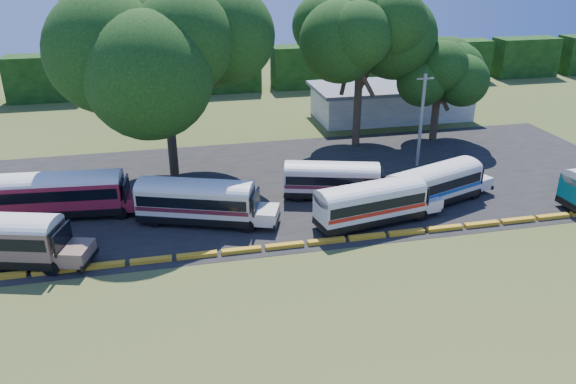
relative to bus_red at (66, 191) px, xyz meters
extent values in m
plane|color=#314B19|center=(16.61, -9.56, -2.04)|extent=(160.00, 160.00, 0.00)
cube|color=black|center=(17.61, 2.44, -2.03)|extent=(64.00, 24.00, 0.02)
cube|color=gold|center=(-2.89, -8.56, -1.89)|extent=(2.70, 0.45, 0.30)
cube|color=gold|center=(0.11, -8.56, -1.89)|extent=(2.70, 0.45, 0.30)
cube|color=gold|center=(3.11, -8.56, -1.89)|extent=(2.70, 0.45, 0.30)
cube|color=gold|center=(6.11, -8.56, -1.89)|extent=(2.70, 0.45, 0.30)
cube|color=gold|center=(9.11, -8.56, -1.89)|extent=(2.70, 0.45, 0.30)
cube|color=gold|center=(12.11, -8.56, -1.89)|extent=(2.70, 0.45, 0.30)
cube|color=gold|center=(15.11, -8.56, -1.89)|extent=(2.70, 0.45, 0.30)
cube|color=gold|center=(18.11, -8.56, -1.89)|extent=(2.70, 0.45, 0.30)
cube|color=gold|center=(21.11, -8.56, -1.89)|extent=(2.70, 0.45, 0.30)
cube|color=gold|center=(24.11, -8.56, -1.89)|extent=(2.70, 0.45, 0.30)
cube|color=gold|center=(27.11, -8.56, -1.89)|extent=(2.70, 0.45, 0.30)
cube|color=gold|center=(30.11, -8.56, -1.89)|extent=(2.70, 0.45, 0.30)
cube|color=gold|center=(33.11, -8.56, -1.89)|extent=(2.70, 0.45, 0.30)
cube|color=gold|center=(36.11, -8.56, -1.89)|extent=(2.70, 0.45, 0.30)
cube|color=silver|center=(34.61, 20.44, -0.24)|extent=(18.00, 8.00, 3.60)
cube|color=slate|center=(34.61, 20.44, 1.76)|extent=(19.00, 9.00, 0.40)
cube|color=black|center=(-7.39, 38.44, 0.96)|extent=(10.00, 4.00, 6.00)
cube|color=black|center=(4.61, 38.44, 0.96)|extent=(10.00, 4.00, 6.00)
cube|color=black|center=(16.61, 38.44, 0.96)|extent=(10.00, 4.00, 6.00)
cube|color=black|center=(28.61, 38.44, 0.96)|extent=(10.00, 4.00, 6.00)
cube|color=black|center=(40.61, 38.44, 0.96)|extent=(10.00, 4.00, 6.00)
cube|color=black|center=(52.61, 38.44, 0.96)|extent=(10.00, 4.00, 6.00)
cube|color=black|center=(64.61, 38.44, 0.96)|extent=(10.00, 4.00, 6.00)
cylinder|color=black|center=(-0.01, -8.83, -1.51)|extent=(1.11, 0.58, 1.07)
cylinder|color=black|center=(0.62, -6.64, -1.51)|extent=(1.11, 0.58, 1.07)
cube|color=#876352|center=(1.43, -8.06, -1.03)|extent=(2.49, 2.78, 1.01)
cube|color=black|center=(0.78, -7.87, 0.01)|extent=(0.84, 2.40, 1.46)
cube|color=black|center=(2.30, -8.31, -1.45)|extent=(0.91, 2.56, 0.32)
cylinder|color=black|center=(3.82, -1.50, -1.50)|extent=(1.10, 0.40, 1.07)
cylinder|color=black|center=(4.03, 0.79, -1.50)|extent=(1.10, 0.40, 1.07)
cylinder|color=black|center=(-3.45, -0.84, -1.50)|extent=(1.10, 0.40, 1.07)
cylinder|color=black|center=(-3.25, 1.45, -1.50)|extent=(1.10, 0.40, 1.07)
cube|color=black|center=(-0.25, 0.02, -1.34)|extent=(9.01, 3.46, 0.59)
cube|color=maroon|center=(-0.25, 0.02, -0.07)|extent=(9.01, 3.46, 1.97)
cube|color=black|center=(-0.25, 0.02, 0.17)|extent=(8.67, 3.50, 0.83)
ellipsoid|color=silver|center=(-0.25, 0.02, 0.91)|extent=(9.01, 3.46, 1.21)
cube|color=maroon|center=(5.10, -0.46, -1.02)|extent=(2.14, 2.53, 1.02)
cube|color=black|center=(4.43, -0.40, 0.03)|extent=(0.38, 2.48, 1.47)
cube|color=black|center=(6.01, -0.54, -1.45)|extent=(0.43, 2.64, 0.32)
cube|color=black|center=(-4.58, 0.41, -1.45)|extent=(0.43, 2.64, 0.32)
cylinder|color=black|center=(12.93, -5.77, -1.52)|extent=(1.07, 0.63, 1.04)
cylinder|color=black|center=(13.69, -3.68, -1.52)|extent=(1.07, 0.63, 1.04)
cylinder|color=black|center=(6.30, -3.36, -1.52)|extent=(1.07, 0.63, 1.04)
cylinder|color=black|center=(7.06, -1.27, -1.52)|extent=(1.07, 0.63, 1.04)
cube|color=black|center=(9.51, -3.34, -1.37)|extent=(8.88, 5.34, 0.57)
cube|color=silver|center=(9.51, -3.34, -0.14)|extent=(8.88, 5.34, 1.90)
cube|color=black|center=(9.51, -3.34, 0.09)|extent=(8.58, 5.28, 0.80)
cube|color=#5A1725|center=(9.51, -3.34, -0.52)|extent=(8.81, 5.35, 0.31)
ellipsoid|color=silver|center=(9.51, -3.34, 0.81)|extent=(8.88, 5.34, 1.17)
cube|color=silver|center=(14.38, -5.11, -1.06)|extent=(2.53, 2.78, 0.98)
cube|color=black|center=(13.77, -4.89, -0.04)|extent=(0.96, 2.29, 1.42)
cube|color=black|center=(15.21, -5.41, -1.47)|extent=(1.04, 2.45, 0.31)
cube|color=black|center=(5.56, -1.91, -1.47)|extent=(1.04, 2.45, 0.31)
cylinder|color=black|center=(23.87, -3.12, -1.57)|extent=(0.97, 0.51, 0.93)
cylinder|color=black|center=(24.42, -1.21, -1.57)|extent=(0.97, 0.51, 0.93)
cylinder|color=black|center=(17.77, -1.35, -1.57)|extent=(0.97, 0.51, 0.93)
cylinder|color=black|center=(18.33, 0.56, -1.57)|extent=(0.97, 0.51, 0.93)
cube|color=black|center=(20.65, -1.15, -1.43)|extent=(8.00, 4.38, 0.51)
cube|color=silver|center=(20.65, -1.15, -0.33)|extent=(8.00, 4.38, 1.71)
cube|color=black|center=(20.65, -1.15, -0.12)|extent=(7.72, 4.34, 0.72)
cube|color=#5A172A|center=(20.65, -1.15, -0.67)|extent=(7.94, 4.39, 0.28)
ellipsoid|color=silver|center=(20.65, -1.15, 0.53)|extent=(8.00, 4.38, 1.05)
cube|color=silver|center=(25.13, -2.45, -1.15)|extent=(2.19, 2.44, 0.89)
cube|color=black|center=(24.57, -2.29, -0.24)|extent=(0.73, 2.10, 1.28)
cube|color=black|center=(25.89, -2.67, -1.53)|extent=(0.80, 2.24, 0.28)
cube|color=black|center=(17.02, -0.10, -1.53)|extent=(0.80, 2.24, 0.28)
cylinder|color=black|center=(26.02, -6.79, -1.54)|extent=(1.03, 0.45, 1.00)
cylinder|color=black|center=(25.64, -4.69, -1.54)|extent=(1.03, 0.45, 1.00)
cylinder|color=black|center=(19.36, -8.01, -1.54)|extent=(1.03, 0.45, 1.00)
cylinder|color=black|center=(18.98, -5.91, -1.54)|extent=(1.03, 0.45, 1.00)
cube|color=black|center=(22.01, -6.44, -1.39)|extent=(8.48, 3.92, 0.55)
cube|color=white|center=(22.01, -6.44, -0.21)|extent=(8.48, 3.92, 1.82)
cube|color=black|center=(22.01, -6.44, 0.01)|extent=(8.17, 3.92, 0.77)
cube|color=red|center=(22.01, -6.44, -0.58)|extent=(8.41, 3.95, 0.30)
ellipsoid|color=silver|center=(22.01, -6.44, 0.70)|extent=(8.48, 3.92, 1.12)
cube|color=white|center=(26.91, -5.54, -1.09)|extent=(2.16, 2.48, 0.95)
cube|color=black|center=(26.29, -5.66, -0.12)|extent=(0.56, 2.28, 1.37)
cube|color=black|center=(27.74, -5.39, -1.49)|extent=(0.62, 2.43, 0.30)
cube|color=black|center=(18.04, -7.17, -1.49)|extent=(0.62, 2.43, 0.30)
cylinder|color=black|center=(32.21, -3.93, -1.54)|extent=(1.04, 0.60, 1.00)
cylinder|color=black|center=(31.48, -1.92, -1.54)|extent=(1.04, 0.60, 1.00)
cylinder|color=black|center=(25.81, -6.25, -1.54)|extent=(1.04, 0.60, 1.00)
cylinder|color=black|center=(25.08, -4.24, -1.54)|extent=(1.04, 0.60, 1.00)
cube|color=black|center=(28.18, -4.26, -1.39)|extent=(8.57, 5.15, 0.55)
cube|color=silver|center=(28.18, -4.26, -0.20)|extent=(8.57, 5.15, 1.83)
cube|color=black|center=(28.18, -4.26, 0.02)|extent=(8.29, 5.10, 0.77)
cube|color=#0E4192|center=(28.18, -4.26, -0.57)|extent=(8.51, 5.16, 0.30)
ellipsoid|color=silver|center=(28.18, -4.26, 0.71)|extent=(8.57, 5.15, 1.13)
cube|color=silver|center=(32.88, -2.55, -1.09)|extent=(2.45, 2.69, 0.95)
cube|color=black|center=(32.29, -2.77, -0.11)|extent=(0.93, 2.22, 1.37)
cube|color=black|center=(33.68, -2.26, -1.49)|extent=(1.01, 2.37, 0.30)
cube|color=black|center=(24.36, -5.64, -1.49)|extent=(1.01, 2.37, 0.30)
cylinder|color=black|center=(38.98, -6.58, -1.53)|extent=(1.03, 0.34, 1.02)
cube|color=black|center=(37.87, -7.73, -1.48)|extent=(0.31, 2.50, 0.31)
cylinder|color=#322119|center=(8.20, 6.18, 1.96)|extent=(0.80, 0.80, 7.99)
cylinder|color=#322119|center=(9.42, 6.63, 5.38)|extent=(1.40, 2.86, 4.55)
cylinder|color=#322119|center=(7.21, 7.02, 5.38)|extent=(2.19, 2.49, 4.55)
cylinder|color=#322119|center=(7.98, 4.90, 5.38)|extent=(2.91, 0.93, 4.55)
ellipsoid|color=black|center=(8.20, 6.18, 9.59)|extent=(12.96, 12.96, 9.50)
cylinder|color=#322119|center=(27.09, 11.39, 2.12)|extent=(0.80, 0.80, 8.32)
cylinder|color=#322119|center=(28.31, 11.83, 5.69)|extent=(1.43, 2.95, 4.72)
cylinder|color=#322119|center=(26.09, 12.22, 5.69)|extent=(2.25, 2.57, 4.72)
cylinder|color=#322119|center=(26.86, 10.11, 5.69)|extent=(3.01, 0.95, 4.72)
ellipsoid|color=black|center=(27.09, 11.39, 10.05)|extent=(10.78, 10.78, 7.91)
cylinder|color=#322119|center=(35.89, 11.46, 0.66)|extent=(0.80, 0.80, 5.39)
cylinder|color=#322119|center=(37.11, 11.90, 2.97)|extent=(1.12, 2.09, 3.14)
cylinder|color=#322119|center=(34.90, 12.29, 2.97)|extent=(1.67, 1.87, 3.14)
cylinder|color=#322119|center=(35.67, 10.18, 2.97)|extent=(2.11, 0.79, 3.14)
ellipsoid|color=black|center=(35.89, 11.46, 5.97)|extent=(7.60, 7.60, 5.57)
cylinder|color=gray|center=(30.80, 4.30, 2.32)|extent=(0.30, 0.30, 8.72)
cube|color=gray|center=(30.80, 4.30, 6.24)|extent=(1.60, 0.12, 0.12)
camera|label=1|loc=(7.92, -41.73, 16.97)|focal=35.00mm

